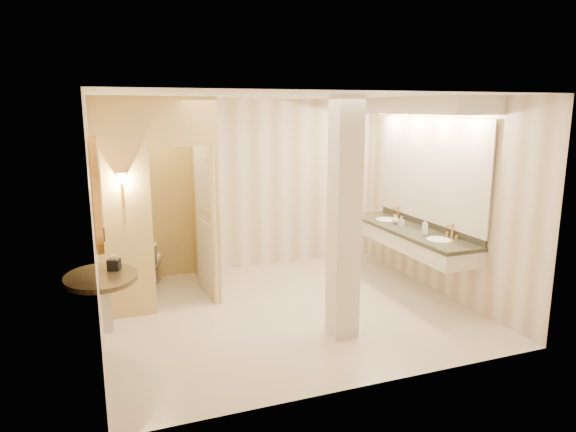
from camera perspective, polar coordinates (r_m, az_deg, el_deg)
name	(u,v)px	position (r m, az deg, el deg)	size (l,w,h in m)	color
floor	(288,310)	(6.75, -0.01, -10.37)	(4.50, 4.50, 0.00)	beige
ceiling	(288,96)	(6.25, -0.01, 13.21)	(4.50, 4.50, 0.00)	silver
wall_back	(244,185)	(8.24, -4.89, 3.43)	(4.50, 0.02, 2.70)	silver
wall_front	(367,248)	(4.59, 8.77, -3.49)	(4.50, 0.02, 2.70)	silver
wall_left	(95,221)	(5.98, -20.67, -0.53)	(0.02, 4.00, 2.70)	silver
wall_right	(439,197)	(7.44, 16.46, 2.07)	(0.02, 4.00, 2.70)	silver
toilet_closet	(185,197)	(7.01, -11.37, 2.04)	(1.50, 1.55, 2.70)	#EFC77D
wall_sconce	(122,180)	(6.34, -18.00, 3.84)	(0.14, 0.14, 0.42)	#B7803A
vanity	(415,176)	(7.41, 13.95, 4.35)	(0.75, 2.62, 2.09)	beige
console_shelf	(99,231)	(5.52, -20.25, -1.61)	(0.91, 0.91, 1.91)	black
pillar	(344,220)	(5.68, 6.27, -0.44)	(0.29, 0.29, 2.70)	beige
tissue_box	(114,264)	(5.76, -18.77, -5.11)	(0.12, 0.12, 0.12)	black
toilet	(148,261)	(7.81, -15.33, -4.88)	(0.40, 0.70, 0.72)	white
soap_bottle_a	(402,221)	(7.60, 12.50, -0.59)	(0.07, 0.07, 0.15)	beige
soap_bottle_b	(396,219)	(7.79, 11.86, -0.34)	(0.10, 0.10, 0.13)	silver
soap_bottle_c	(425,227)	(7.16, 14.98, -1.18)	(0.09, 0.09, 0.22)	#C6B28C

